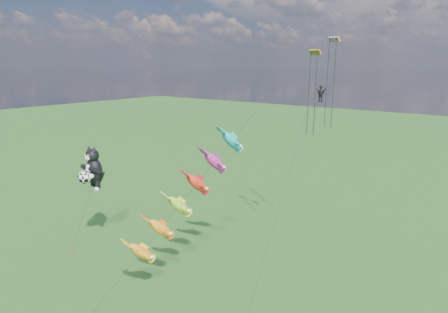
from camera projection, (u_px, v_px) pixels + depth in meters
The scene contains 4 objects.
ground at pixel (93, 259), 38.78m from camera, with size 300.00×300.00×0.00m, color #123F0F.
cat_kite_rig at pixel (92, 169), 39.24m from camera, with size 2.58×4.02×11.43m.
fish_windsock_rig at pixel (188, 195), 32.38m from camera, with size 6.04×14.86×15.40m.
parafoil_rig at pixel (320, 89), 36.28m from camera, with size 2.48×17.45×24.86m.
Camera 1 is at (32.13, -19.66, 19.62)m, focal length 30.00 mm.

